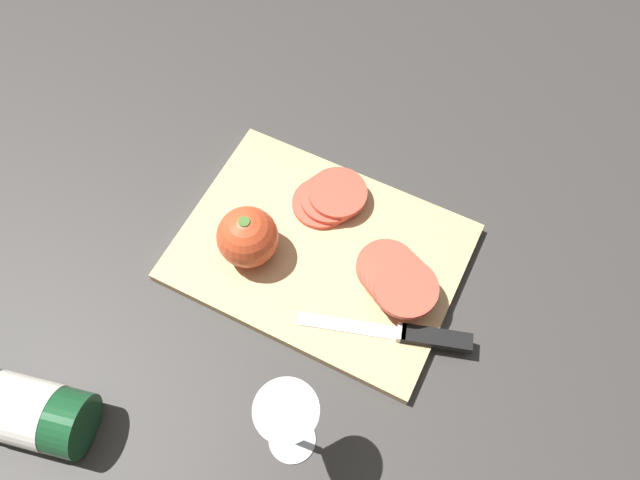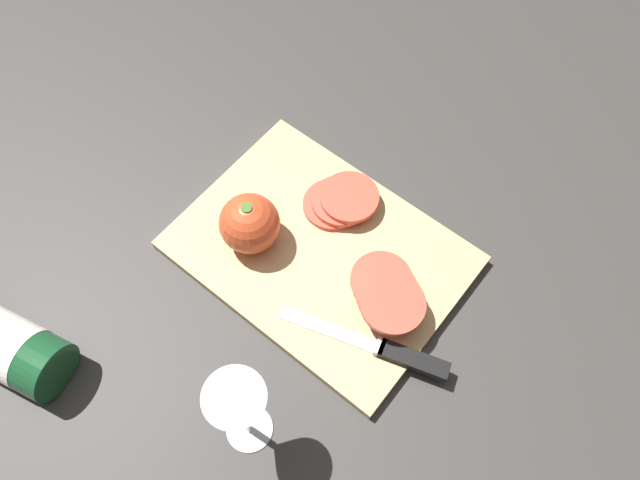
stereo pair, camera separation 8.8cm
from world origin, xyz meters
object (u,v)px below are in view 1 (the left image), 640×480
at_px(tomato_slice_stack_near, 396,278).
at_px(wine_glass, 288,421).
at_px(wine_bottle, 6,406).
at_px(knife, 422,336).
at_px(whole_tomato, 248,237).
at_px(tomato_slice_stack_far, 330,198).

bearing_deg(tomato_slice_stack_near, wine_glass, -97.20).
height_order(wine_bottle, tomato_slice_stack_near, wine_bottle).
bearing_deg(wine_glass, knife, 63.84).
bearing_deg(knife, tomato_slice_stack_near, -59.13).
bearing_deg(whole_tomato, wine_bottle, -115.26).
relative_size(tomato_slice_stack_near, tomato_slice_stack_far, 1.20).
xyz_separation_m(whole_tomato, knife, (0.27, -0.01, -0.04)).
bearing_deg(whole_tomato, tomato_slice_stack_far, 62.38).
distance_m(wine_glass, tomato_slice_stack_far, 0.36).
distance_m(wine_bottle, knife, 0.54).
relative_size(whole_tomato, knife, 0.38).
xyz_separation_m(wine_glass, knife, (0.10, 0.19, -0.09)).
relative_size(wine_bottle, knife, 1.34).
relative_size(wine_glass, knife, 0.72).
bearing_deg(whole_tomato, knife, -2.24).
bearing_deg(knife, whole_tomato, -19.52).
height_order(wine_glass, tomato_slice_stack_near, wine_glass).
bearing_deg(tomato_slice_stack_far, wine_bottle, -115.91).
distance_m(whole_tomato, knife, 0.27).
relative_size(knife, tomato_slice_stack_near, 1.83).
bearing_deg(wine_glass, tomato_slice_stack_far, 108.41).
bearing_deg(tomato_slice_stack_far, whole_tomato, -117.62).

